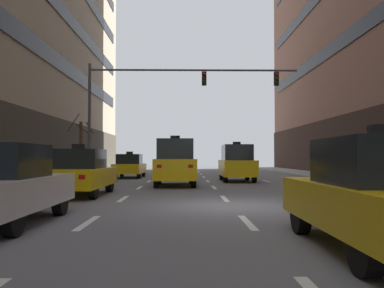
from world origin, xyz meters
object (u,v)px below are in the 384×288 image
at_px(taxi_driving_5, 130,166).
at_px(pedestrian_1, 358,164).
at_px(taxi_driving_3, 80,173).
at_px(car_driving_4, 0,185).
at_px(taxi_driving_1, 237,163).
at_px(street_tree_0, 81,146).
at_px(traffic_signal_0, 163,93).
at_px(taxi_driving_0, 381,195).
at_px(pedestrian_0, 350,163).
at_px(taxi_driving_2, 175,163).

bearing_deg(taxi_driving_5, pedestrian_1, -25.32).
relative_size(taxi_driving_3, car_driving_4, 1.02).
distance_m(taxi_driving_3, taxi_driving_5, 13.05).
bearing_deg(taxi_driving_1, pedestrian_1, -17.11).
bearing_deg(pedestrian_1, street_tree_0, 162.64).
height_order(taxi_driving_5, pedestrian_1, taxi_driving_5).
bearing_deg(taxi_driving_5, car_driving_4, -90.20).
height_order(taxi_driving_3, traffic_signal_0, traffic_signal_0).
bearing_deg(taxi_driving_0, taxi_driving_3, 126.99).
relative_size(taxi_driving_5, pedestrian_1, 2.76).
relative_size(taxi_driving_0, taxi_driving_5, 1.05).
bearing_deg(taxi_driving_0, pedestrian_0, 69.19).
bearing_deg(pedestrian_1, taxi_driving_5, 154.68).
relative_size(taxi_driving_0, car_driving_4, 1.01).
relative_size(car_driving_4, traffic_signal_0, 0.34).
distance_m(taxi_driving_5, pedestrian_1, 14.34).
distance_m(taxi_driving_1, taxi_driving_2, 4.99).
bearing_deg(traffic_signal_0, taxi_driving_2, -80.44).
distance_m(car_driving_4, street_tree_0, 18.63).
xyz_separation_m(street_tree_0, pedestrian_1, (15.99, -5.00, -1.07)).
bearing_deg(taxi_driving_3, taxi_driving_1, 52.44).
height_order(street_tree_0, pedestrian_1, street_tree_0).
bearing_deg(car_driving_4, pedestrian_0, 49.96).
relative_size(taxi_driving_3, taxi_driving_5, 1.05).
height_order(taxi_driving_0, taxi_driving_2, taxi_driving_2).
relative_size(taxi_driving_0, pedestrian_0, 2.89).
height_order(traffic_signal_0, pedestrian_1, traffic_signal_0).
height_order(car_driving_4, taxi_driving_5, taxi_driving_5).
height_order(traffic_signal_0, pedestrian_0, traffic_signal_0).
relative_size(taxi_driving_1, taxi_driving_5, 1.02).
bearing_deg(taxi_driving_1, car_driving_4, -113.97).
relative_size(taxi_driving_1, traffic_signal_0, 0.34).
xyz_separation_m(traffic_signal_0, street_tree_0, (-5.42, 1.61, -3.24)).
distance_m(traffic_signal_0, pedestrian_1, 11.91).
relative_size(taxi_driving_5, street_tree_0, 1.02).
bearing_deg(street_tree_0, pedestrian_0, -6.05).
relative_size(taxi_driving_1, car_driving_4, 0.99).
distance_m(taxi_driving_0, traffic_signal_0, 20.17).
xyz_separation_m(street_tree_0, pedestrian_0, (16.87, -1.79, -1.07)).
bearing_deg(taxi_driving_2, taxi_driving_1, 45.76).
xyz_separation_m(car_driving_4, street_tree_0, (-2.96, 18.34, 1.29)).
xyz_separation_m(pedestrian_0, pedestrian_1, (-0.88, -3.21, 0.00)).
height_order(car_driving_4, pedestrian_0, pedestrian_0).
height_order(taxi_driving_1, street_tree_0, street_tree_0).
bearing_deg(taxi_driving_0, pedestrian_1, 68.13).
bearing_deg(taxi_driving_2, pedestrian_0, 24.63).
bearing_deg(taxi_driving_1, street_tree_0, 162.47).
height_order(taxi_driving_2, car_driving_4, taxi_driving_2).
xyz_separation_m(taxi_driving_1, car_driving_4, (-6.79, -15.27, -0.23)).
height_order(car_driving_4, street_tree_0, street_tree_0).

